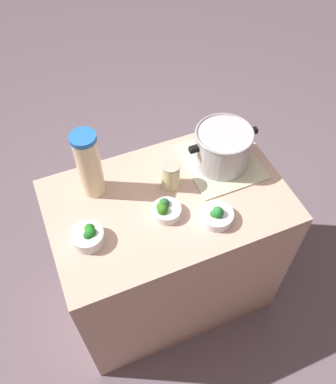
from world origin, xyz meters
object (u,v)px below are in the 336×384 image
object	(u,v)px
lemonade_pitcher	(89,164)
cooking_pot	(223,147)
broccoli_bowl_center	(88,236)
broccoli_bowl_back	(166,210)
mason_jar	(171,175)
broccoli_bowl_front	(217,216)

from	to	relation	value
lemonade_pitcher	cooking_pot	bearing A→B (deg)	-6.86
broccoli_bowl_center	broccoli_bowl_back	distance (m)	0.32
mason_jar	broccoli_bowl_center	size ratio (longest dim) A/B	1.04
cooking_pot	mason_jar	bearing A→B (deg)	-172.21
broccoli_bowl_center	cooking_pot	bearing A→B (deg)	14.37
lemonade_pitcher	broccoli_bowl_front	size ratio (longest dim) A/B	2.38
mason_jar	broccoli_bowl_back	world-z (taller)	mason_jar
cooking_pot	broccoli_bowl_back	distance (m)	0.38
mason_jar	broccoli_bowl_center	world-z (taller)	mason_jar
mason_jar	broccoli_bowl_back	distance (m)	0.16
lemonade_pitcher	broccoli_bowl_front	xyz separation A→B (m)	(0.41, -0.34, -0.13)
lemonade_pitcher	mason_jar	bearing A→B (deg)	-18.54
cooking_pot	broccoli_bowl_front	xyz separation A→B (m)	(-0.16, -0.27, -0.07)
mason_jar	lemonade_pitcher	bearing A→B (deg)	161.46
lemonade_pitcher	broccoli_bowl_center	world-z (taller)	lemonade_pitcher
lemonade_pitcher	mason_jar	size ratio (longest dim) A/B	2.39
lemonade_pitcher	broccoli_bowl_center	size ratio (longest dim) A/B	2.48
broccoli_bowl_center	broccoli_bowl_back	xyz separation A→B (m)	(0.32, 0.00, -0.00)
lemonade_pitcher	mason_jar	distance (m)	0.34
cooking_pot	lemonade_pitcher	world-z (taller)	lemonade_pitcher
broccoli_bowl_back	mason_jar	bearing A→B (deg)	59.32
mason_jar	broccoli_bowl_front	bearing A→B (deg)	-66.75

